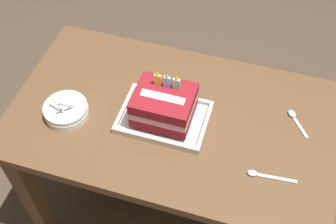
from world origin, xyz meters
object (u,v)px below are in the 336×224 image
at_px(serving_spoon_near_tray, 294,117).
at_px(serving_spoon_by_bowls, 260,175).
at_px(birthday_cake, 164,105).
at_px(foil_tray, 164,118).
at_px(bowl_stack, 66,111).

xyz_separation_m(serving_spoon_near_tray, serving_spoon_by_bowls, (-0.07, -0.25, -0.00)).
bearing_deg(serving_spoon_by_bowls, birthday_cake, 160.60).
relative_size(foil_tray, serving_spoon_by_bowls, 1.93).
xyz_separation_m(foil_tray, serving_spoon_by_bowls, (0.34, -0.12, -0.00)).
relative_size(serving_spoon_near_tray, serving_spoon_by_bowls, 0.71).
bearing_deg(serving_spoon_near_tray, foil_tray, -162.12).
distance_m(birthday_cake, bowl_stack, 0.33).
distance_m(bowl_stack, serving_spoon_by_bowls, 0.65).
distance_m(serving_spoon_near_tray, serving_spoon_by_bowls, 0.26).
bearing_deg(bowl_stack, foil_tray, 13.33).
xyz_separation_m(foil_tray, birthday_cake, (-0.00, 0.00, 0.07)).
bearing_deg(foil_tray, serving_spoon_by_bowls, -19.35).
xyz_separation_m(birthday_cake, bowl_stack, (-0.31, -0.07, -0.05)).
height_order(foil_tray, bowl_stack, bowl_stack).
relative_size(birthday_cake, serving_spoon_near_tray, 1.75).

